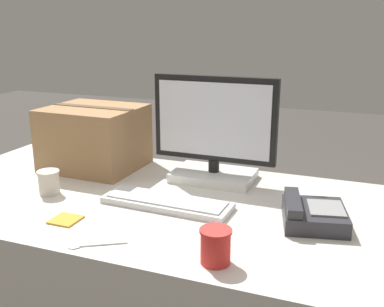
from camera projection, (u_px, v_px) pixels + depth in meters
The scene contains 9 objects.
office_desk at pixel (149, 288), 1.74m from camera, with size 1.80×0.90×0.75m.
monitor at pixel (214, 137), 1.77m from camera, with size 0.50×0.21×0.42m.
keyboard at pixel (167, 202), 1.56m from camera, with size 0.46×0.16×0.03m.
desk_phone at pixel (312, 214), 1.42m from camera, with size 0.23×0.25×0.08m.
paper_cup_left at pixel (49, 182), 1.66m from camera, with size 0.08×0.08×0.09m.
paper_cup_right at pixel (216, 246), 1.18m from camera, with size 0.09×0.09×0.10m.
spoon at pixel (88, 246), 1.28m from camera, with size 0.15×0.10×0.00m.
cardboard_box at pixel (95, 137), 1.94m from camera, with size 0.40×0.35×0.27m.
sticky_note_pad at pixel (66, 220), 1.44m from camera, with size 0.09×0.09×0.01m.
Camera 1 is at (0.70, -1.36, 1.37)m, focal length 42.00 mm.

